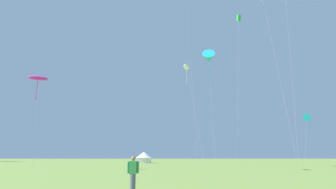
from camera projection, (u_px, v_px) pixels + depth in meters
name	position (u px, v px, depth m)	size (l,w,h in m)	color
kite_white_parafoil	(186.00, 67.00, 36.16)	(2.73, 2.17, 13.81)	white
kite_magenta_parafoil	(38.00, 78.00, 38.09)	(2.84, 2.53, 13.08)	#E02DA3
kite_cyan_diamond	(307.00, 119.00, 53.42)	(2.70, 1.03, 10.18)	#1EB7CC
kite_green_box	(239.00, 19.00, 58.01)	(2.83, 1.29, 31.65)	green
kite_cyan_delta	(209.00, 58.00, 49.51)	(2.84, 3.34, 21.03)	#1EB7CC
person_spectator	(133.00, 175.00, 12.90)	(0.57, 0.28, 1.73)	#565B66
festival_tent_left	(144.00, 157.00, 70.71)	(4.40, 4.40, 2.86)	white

